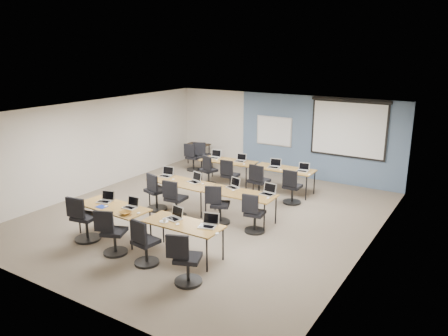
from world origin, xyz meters
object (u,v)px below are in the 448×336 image
Objects in this scene: whiteboard at (274,131)px; laptop_1 at (131,205)px; laptop_0 at (106,199)px; laptop_2 at (175,216)px; laptop_9 at (240,160)px; task_chair_0 at (84,222)px; spare_chair_a at (204,159)px; task_chair_9 at (229,178)px; task_chair_3 at (185,263)px; utility_table at (198,147)px; training_table_front_left at (113,208)px; training_table_mid_right at (240,195)px; laptop_8 at (215,156)px; task_chair_7 at (254,217)px; training_table_mid_left at (181,183)px; task_chair_5 at (175,202)px; task_chair_2 at (144,246)px; training_table_back_right at (284,170)px; spare_chair_b at (192,159)px; laptop_4 at (166,174)px; laptop_3 at (209,223)px; task_chair_10 at (258,185)px; training_table_front_right at (183,226)px; laptop_5 at (195,180)px; laptop_11 at (303,169)px; training_table_back_left at (228,162)px; laptop_6 at (234,185)px; laptop_10 at (274,165)px; projector_screen at (349,125)px; laptop_7 at (268,192)px; task_chair_1 at (112,236)px; task_chair_4 at (156,195)px; task_chair_11 at (292,190)px; task_chair_8 at (208,173)px.

laptop_1 is at bearing -93.02° from whiteboard.
laptop_0 is 0.99× the size of laptop_2.
laptop_2 is 4.96m from laptop_9.
task_chair_0 is 3.48× the size of laptop_1.
task_chair_9 is at bearing -64.96° from spare_chair_a.
task_chair_3 reaches higher than utility_table.
training_table_front_left is 1.67× the size of task_chair_0.
training_table_mid_right is 3.57m from laptop_8.
task_chair_7 is at bearing -50.69° from laptop_8.
training_table_mid_left and training_table_mid_right have the same top height.
task_chair_5 is at bearing 178.27° from task_chair_7.
task_chair_2 is 0.96× the size of spare_chair_a.
spare_chair_b reaches higher than training_table_back_right.
laptop_4 reaches higher than training_table_back_right.
task_chair_10 reaches higher than laptop_3.
laptop_9 is (-2.20, 5.77, 0.38)m from task_chair_3.
whiteboard is 6.76m from training_table_front_right.
laptop_11 is (2.02, 2.49, -0.00)m from laptop_5.
training_table_back_right is (1.19, -1.73, -0.76)m from whiteboard.
laptop_9 is at bearing 87.91° from training_table_front_left.
training_table_back_left is 5.51× the size of laptop_6.
spare_chair_b is at bearing 148.04° from task_chair_9.
laptop_6 is at bearing 21.73° from laptop_5.
task_chair_10 is (-0.05, -0.92, -0.36)m from laptop_10.
spare_chair_b is (-2.29, 1.26, -0.01)m from task_chair_9.
task_chair_0 is 3.01m from laptop_4.
projector_screen is at bearing 56.22° from laptop_11.
laptop_5 is 4.61m from utility_table.
task_chair_2 is (-0.46, -2.97, -0.28)m from training_table_mid_right.
task_chair_9 is (0.04, 1.69, -0.39)m from laptop_5.
whiteboard is 3.78× the size of laptop_7.
laptop_2 is 7.17m from utility_table.
laptop_4 is at bearing 87.13° from task_chair_1.
training_table_back_right is 1.63m from task_chair_9.
training_table_back_left is at bearing 99.45° from task_chair_4.
task_chair_11 is at bearing -34.07° from laptop_9.
training_table_front_right is 0.87m from task_chair_2.
laptop_10 is (2.13, 2.42, -0.00)m from laptop_4.
whiteboard is 1.22× the size of task_chair_0.
laptop_7 reaches higher than training_table_front_left.
task_chair_10 is at bearing 108.30° from laptop_6.
task_chair_1 reaches higher than laptop_5.
laptop_8 reaches higher than task_chair_2.
task_chair_3 is 6.19m from laptop_9.
task_chair_1 is 1.02× the size of spare_chair_b.
task_chair_8 is at bearing 126.32° from laptop_2.
whiteboard is 1.32× the size of spare_chair_b.
laptop_3 is at bearing -1.35° from laptop_1.
laptop_4 is 4.13m from utility_table.
training_table_front_right is 1.52m from task_chair_1.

